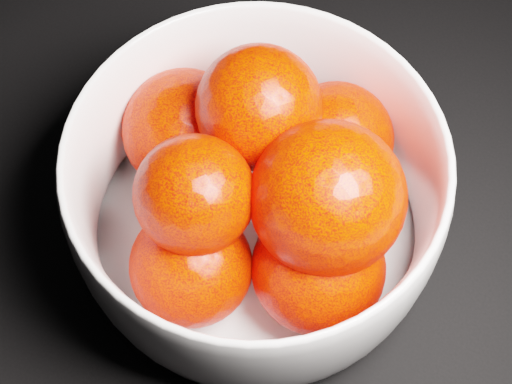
% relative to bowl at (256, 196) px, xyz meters
% --- Properties ---
extents(bowl, '(0.25, 0.25, 0.12)m').
position_rel_bowl_xyz_m(bowl, '(0.00, 0.00, 0.00)').
color(bowl, silver).
rests_on(bowl, ground).
extents(orange_pile, '(0.22, 0.21, 0.15)m').
position_rel_bowl_xyz_m(orange_pile, '(0.00, 0.00, 0.02)').
color(orange_pile, '#F01500').
rests_on(orange_pile, bowl).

